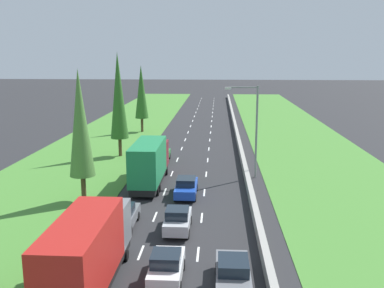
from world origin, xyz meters
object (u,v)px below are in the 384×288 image
object	(u,v)px
silver_hatchback_centre_lane	(178,220)
poplar_tree_third	(118,96)
poplar_tree_second	(80,124)
grey_sedan_right_lane	(233,273)
green_sedan_left_lane	(161,155)
green_box_truck_left_lane	(150,162)
blue_sedan_centre_lane	(186,187)
poplar_tree_fourth	(141,92)
red_box_truck_left_lane	(88,252)
grey_sedan_left_lane	(122,216)
white_hatchback_centre_lane	(167,266)
street_light_mast	(253,125)

from	to	relation	value
silver_hatchback_centre_lane	poplar_tree_third	bearing A→B (deg)	112.04
poplar_tree_second	poplar_tree_third	world-z (taller)	poplar_tree_third
grey_sedan_right_lane	poplar_tree_third	distance (m)	32.36
poplar_tree_third	poplar_tree_second	bearing A→B (deg)	-87.85
green_sedan_left_lane	silver_hatchback_centre_lane	bearing A→B (deg)	-79.24
green_box_truck_left_lane	green_sedan_left_lane	distance (m)	9.08
blue_sedan_centre_lane	poplar_tree_second	bearing A→B (deg)	-167.59
poplar_tree_fourth	blue_sedan_centre_lane	bearing A→B (deg)	-73.47
red_box_truck_left_lane	grey_sedan_left_lane	distance (m)	8.51
blue_sedan_centre_lane	green_sedan_left_lane	distance (m)	12.53
poplar_tree_second	poplar_tree_third	bearing A→B (deg)	92.15
grey_sedan_right_lane	white_hatchback_centre_lane	bearing A→B (deg)	172.02
grey_sedan_right_lane	blue_sedan_centre_lane	size ratio (longest dim) A/B	1.00
silver_hatchback_centre_lane	grey_sedan_right_lane	world-z (taller)	silver_hatchback_centre_lane
grey_sedan_left_lane	poplar_tree_fourth	bearing A→B (deg)	97.83
white_hatchback_centre_lane	street_light_mast	world-z (taller)	street_light_mast
grey_sedan_left_lane	street_light_mast	world-z (taller)	street_light_mast
white_hatchback_centre_lane	blue_sedan_centre_lane	size ratio (longest dim) A/B	0.87
white_hatchback_centre_lane	grey_sedan_right_lane	xyz separation A→B (m)	(3.50, -0.49, -0.02)
white_hatchback_centre_lane	green_box_truck_left_lane	bearing A→B (deg)	101.73
poplar_tree_second	blue_sedan_centre_lane	bearing A→B (deg)	12.41
green_box_truck_left_lane	poplar_tree_fourth	bearing A→B (deg)	101.33
grey_sedan_left_lane	street_light_mast	bearing A→B (deg)	53.08
silver_hatchback_centre_lane	poplar_tree_fourth	distance (m)	40.08
white_hatchback_centre_lane	red_box_truck_left_lane	bearing A→B (deg)	-161.16
white_hatchback_centre_lane	blue_sedan_centre_lane	bearing A→B (deg)	89.98
poplar_tree_second	street_light_mast	size ratio (longest dim) A/B	1.21
poplar_tree_second	green_box_truck_left_lane	bearing A→B (deg)	45.38
green_sedan_left_lane	poplar_tree_fourth	xyz separation A→B (m)	(-5.46, 19.08, 5.41)
blue_sedan_centre_lane	poplar_tree_fourth	size ratio (longest dim) A/B	0.43
white_hatchback_centre_lane	grey_sedan_left_lane	size ratio (longest dim) A/B	0.87
white_hatchback_centre_lane	green_sedan_left_lane	bearing A→B (deg)	98.13
grey_sedan_right_lane	poplar_tree_fourth	distance (m)	47.84
white_hatchback_centre_lane	poplar_tree_fourth	world-z (taller)	poplar_tree_fourth
silver_hatchback_centre_lane	poplar_tree_fourth	size ratio (longest dim) A/B	0.38
silver_hatchback_centre_lane	grey_sedan_right_lane	xyz separation A→B (m)	(3.53, -7.16, -0.02)
silver_hatchback_centre_lane	street_light_mast	bearing A→B (deg)	66.17
blue_sedan_centre_lane	poplar_tree_fourth	xyz separation A→B (m)	(-9.21, 31.03, 5.41)
green_box_truck_left_lane	poplar_tree_third	distance (m)	13.58
poplar_tree_third	grey_sedan_right_lane	bearing A→B (deg)	-66.91
grey_sedan_right_lane	poplar_tree_second	bearing A→B (deg)	132.45
green_sedan_left_lane	grey_sedan_left_lane	bearing A→B (deg)	-90.60
poplar_tree_second	poplar_tree_fourth	bearing A→B (deg)	91.52
poplar_tree_second	poplar_tree_third	distance (m)	16.28
grey_sedan_right_lane	street_light_mast	xyz separation A→B (m)	(2.52, 20.86, 4.42)
grey_sedan_left_lane	silver_hatchback_centre_lane	distance (m)	3.94
silver_hatchback_centre_lane	green_sedan_left_lane	bearing A→B (deg)	100.76
green_sedan_left_lane	green_box_truck_left_lane	bearing A→B (deg)	-88.96
silver_hatchback_centre_lane	blue_sedan_centre_lane	world-z (taller)	silver_hatchback_centre_lane
red_box_truck_left_lane	green_box_truck_left_lane	bearing A→B (deg)	89.39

